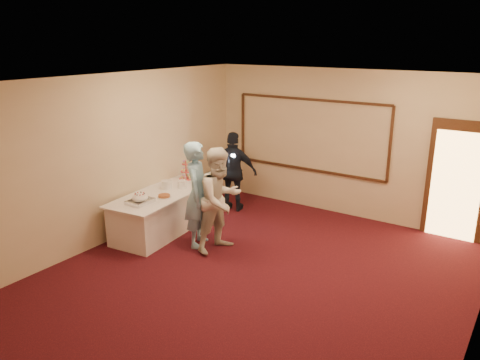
% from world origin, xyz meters
% --- Properties ---
extents(floor, '(7.00, 7.00, 0.00)m').
position_xyz_m(floor, '(0.00, 0.00, 0.00)').
color(floor, black).
rests_on(floor, ground).
extents(room_walls, '(6.04, 7.04, 3.02)m').
position_xyz_m(room_walls, '(0.00, 0.00, 2.03)').
color(room_walls, beige).
rests_on(room_walls, floor).
extents(wall_molding, '(3.45, 0.04, 1.55)m').
position_xyz_m(wall_molding, '(-0.80, 3.47, 1.60)').
color(wall_molding, '#311B0E').
rests_on(wall_molding, room_walls).
extents(doorway, '(1.05, 0.07, 2.20)m').
position_xyz_m(doorway, '(2.15, 3.45, 1.08)').
color(doorway, '#311B0E').
rests_on(doorway, floor).
extents(buffet_table, '(1.25, 2.64, 0.77)m').
position_xyz_m(buffet_table, '(-2.50, 0.82, 0.39)').
color(buffet_table, white).
rests_on(buffet_table, floor).
extents(pavlova_tray, '(0.35, 0.49, 0.18)m').
position_xyz_m(pavlova_tray, '(-2.41, 0.05, 0.85)').
color(pavlova_tray, silver).
rests_on(pavlova_tray, buffet_table).
extents(cupcake_stand, '(0.29, 0.29, 0.43)m').
position_xyz_m(cupcake_stand, '(-2.69, 1.64, 0.92)').
color(cupcake_stand, '#CE4044').
rests_on(cupcake_stand, buffet_table).
extents(plate_stack_a, '(0.20, 0.20, 0.17)m').
position_xyz_m(plate_stack_a, '(-2.57, 0.91, 0.86)').
color(plate_stack_a, white).
rests_on(plate_stack_a, buffet_table).
extents(plate_stack_b, '(0.18, 0.18, 0.15)m').
position_xyz_m(plate_stack_b, '(-2.36, 1.12, 0.85)').
color(plate_stack_b, white).
rests_on(plate_stack_b, buffet_table).
extents(tart, '(0.25, 0.25, 0.05)m').
position_xyz_m(tart, '(-2.27, 0.51, 0.79)').
color(tart, white).
rests_on(tart, buffet_table).
extents(man, '(0.71, 0.82, 1.89)m').
position_xyz_m(man, '(-1.54, 0.59, 0.94)').
color(man, '#8BC8E9').
rests_on(man, floor).
extents(woman, '(0.86, 1.01, 1.83)m').
position_xyz_m(woman, '(-1.09, 0.65, 0.92)').
color(woman, beige).
rests_on(woman, floor).
extents(guest, '(1.08, 0.70, 1.71)m').
position_xyz_m(guest, '(-2.02, 2.39, 0.85)').
color(guest, black).
rests_on(guest, floor).
extents(camera_flash, '(0.08, 0.06, 0.05)m').
position_xyz_m(camera_flash, '(-1.93, 2.26, 1.25)').
color(camera_flash, white).
rests_on(camera_flash, guest).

